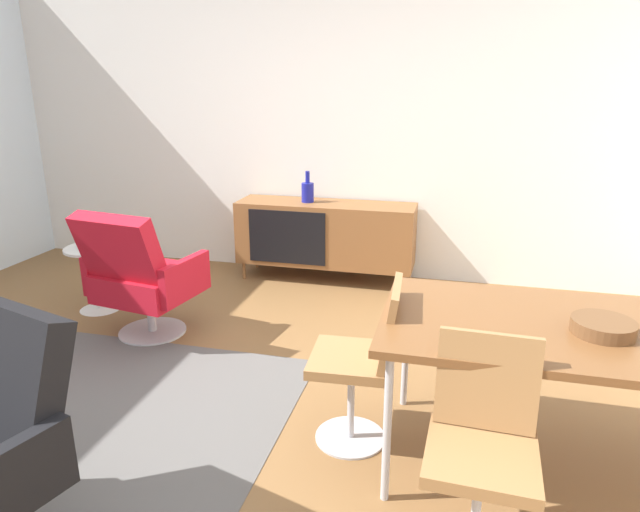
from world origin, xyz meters
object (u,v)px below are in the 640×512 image
at_px(sideboard, 325,233).
at_px(side_table_round, 96,271).
at_px(vase_cobalt, 308,191).
at_px(fruit_bowl, 92,243).
at_px(lounge_chair_red, 140,275).
at_px(dining_chair_front_left, 482,443).
at_px(dining_table, 566,334).
at_px(dining_chair_near_window, 364,357).
at_px(wooden_bowl_on_table, 603,327).

relative_size(sideboard, side_table_round, 3.08).
distance_m(vase_cobalt, fruit_bowl, 1.85).
bearing_deg(fruit_bowl, lounge_chair_red, -29.75).
distance_m(dining_chair_front_left, fruit_bowl, 3.38).
height_order(sideboard, fruit_bowl, sideboard).
bearing_deg(dining_table, sideboard, 125.30).
bearing_deg(vase_cobalt, dining_chair_near_window, -68.33).
distance_m(dining_table, lounge_chair_red, 2.75).
xyz_separation_m(dining_chair_near_window, fruit_bowl, (-2.35, 1.18, 0.09)).
bearing_deg(wooden_bowl_on_table, side_table_round, 159.82).
xyz_separation_m(sideboard, lounge_chair_red, (-0.96, -1.50, 0.03)).
bearing_deg(dining_table, dining_chair_near_window, 179.75).
distance_m(vase_cobalt, dining_chair_near_window, 2.53).
relative_size(dining_chair_front_left, lounge_chair_red, 0.90).
bearing_deg(side_table_round, lounge_chair_red, -29.88).
bearing_deg(dining_chair_front_left, sideboard, 114.26).
relative_size(sideboard, vase_cobalt, 5.76).
distance_m(dining_table, side_table_round, 3.47).
height_order(wooden_bowl_on_table, dining_chair_front_left, dining_chair_front_left).
distance_m(dining_chair_near_window, lounge_chair_red, 1.91).
xyz_separation_m(dining_chair_front_left, side_table_round, (-2.89, 1.75, -0.15)).
relative_size(dining_chair_near_window, dining_chair_front_left, 1.00).
height_order(vase_cobalt, side_table_round, vase_cobalt).
bearing_deg(dining_chair_front_left, vase_cobalt, 116.91).
xyz_separation_m(sideboard, dining_chair_near_window, (0.76, -2.32, 0.03)).
height_order(lounge_chair_red, side_table_round, lounge_chair_red).
bearing_deg(wooden_bowl_on_table, fruit_bowl, 159.85).
distance_m(wooden_bowl_on_table, fruit_bowl, 3.60).
relative_size(sideboard, lounge_chair_red, 1.69).
height_order(dining_table, wooden_bowl_on_table, wooden_bowl_on_table).
xyz_separation_m(dining_table, dining_chair_near_window, (-0.89, 0.00, -0.23)).
height_order(vase_cobalt, lounge_chair_red, vase_cobalt).
distance_m(sideboard, side_table_round, 1.96).
bearing_deg(dining_table, fruit_bowl, 159.91).
bearing_deg(side_table_round, wooden_bowl_on_table, -20.18).
bearing_deg(wooden_bowl_on_table, lounge_chair_red, 162.24).
xyz_separation_m(vase_cobalt, lounge_chair_red, (-0.80, -1.50, -0.35)).
distance_m(sideboard, dining_chair_front_left, 3.17).
distance_m(dining_table, dining_chair_front_left, 0.70).
xyz_separation_m(dining_chair_front_left, fruit_bowl, (-2.89, 1.74, 0.09)).
relative_size(vase_cobalt, fruit_bowl, 1.39).
bearing_deg(side_table_round, fruit_bowl, -84.75).
height_order(dining_table, side_table_round, dining_table).
bearing_deg(side_table_round, vase_cobalt, 38.69).
bearing_deg(sideboard, wooden_bowl_on_table, -53.23).
relative_size(lounge_chair_red, fruit_bowl, 4.73).
bearing_deg(lounge_chair_red, side_table_round, 150.12).
relative_size(vase_cobalt, wooden_bowl_on_table, 1.07).
relative_size(sideboard, wooden_bowl_on_table, 6.15).
height_order(dining_chair_front_left, fruit_bowl, dining_chair_front_left).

